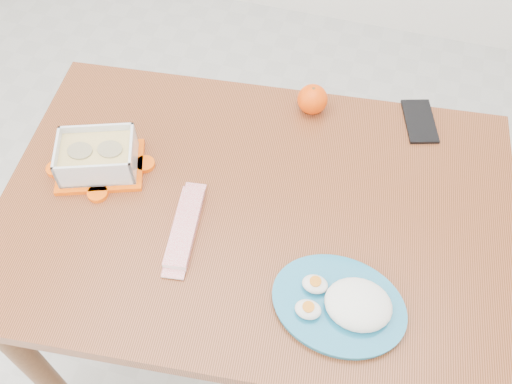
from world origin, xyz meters
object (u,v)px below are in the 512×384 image
(food_container, at_px, (97,157))
(smartphone, at_px, (420,121))
(orange_fruit, at_px, (312,99))
(rice_plate, at_px, (345,304))
(dining_table, at_px, (256,231))

(food_container, bearing_deg, smartphone, 6.66)
(food_container, height_order, smartphone, food_container)
(orange_fruit, xyz_separation_m, rice_plate, (0.19, -0.51, -0.01))
(rice_plate, distance_m, smartphone, 0.56)
(dining_table, height_order, food_container, food_container)
(dining_table, xyz_separation_m, smartphone, (0.32, 0.36, 0.11))
(dining_table, xyz_separation_m, rice_plate, (0.24, -0.18, 0.13))
(food_container, distance_m, rice_plate, 0.65)
(rice_plate, bearing_deg, dining_table, 148.27)
(food_container, height_order, rice_plate, food_container)
(dining_table, relative_size, food_container, 5.20)
(smartphone, bearing_deg, dining_table, -148.78)
(orange_fruit, distance_m, smartphone, 0.27)
(dining_table, distance_m, smartphone, 0.50)
(orange_fruit, height_order, rice_plate, orange_fruit)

